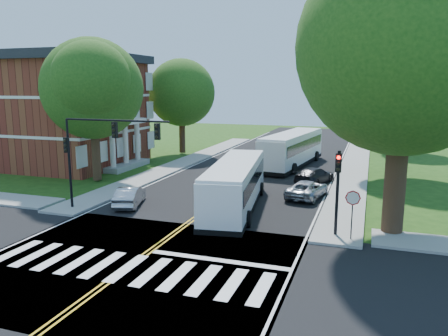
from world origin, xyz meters
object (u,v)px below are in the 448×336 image
at_px(bus_follow, 292,149).
at_px(hatchback, 130,196).
at_px(dark_sedan, 314,175).
at_px(suv, 307,189).
at_px(signal_nw, 100,143).
at_px(signal_ne, 338,182).
at_px(bus_lead, 235,184).

bearing_deg(bus_follow, hatchback, 74.49).
xyz_separation_m(hatchback, dark_sedan, (10.61, 10.62, 0.01)).
height_order(hatchback, suv, hatchback).
xyz_separation_m(bus_follow, dark_sedan, (3.08, -7.16, -1.06)).
height_order(bus_follow, hatchback, bus_follow).
relative_size(signal_nw, signal_ne, 1.62).
bearing_deg(bus_lead, bus_follow, -101.01).
relative_size(signal_ne, bus_lead, 0.37).
xyz_separation_m(signal_nw, signal_ne, (14.06, 0.01, -1.41)).
bearing_deg(dark_sedan, signal_nw, 66.86).
bearing_deg(bus_lead, dark_sedan, -121.32).
distance_m(signal_nw, suv, 14.36).
distance_m(hatchback, dark_sedan, 15.01).
relative_size(bus_lead, hatchback, 3.04).
relative_size(signal_nw, bus_lead, 0.60).
bearing_deg(bus_follow, dark_sedan, 120.71).
height_order(signal_ne, hatchback, signal_ne).
distance_m(hatchback, suv, 12.21).
bearing_deg(signal_ne, dark_sedan, 102.07).
bearing_deg(signal_nw, signal_ne, 0.05).
bearing_deg(hatchback, dark_sedan, -152.38).
relative_size(bus_lead, dark_sedan, 2.63).
relative_size(signal_nw, hatchback, 1.83).
distance_m(bus_lead, hatchback, 7.01).
relative_size(signal_nw, suv, 1.61).
relative_size(signal_ne, dark_sedan, 0.97).
bearing_deg(suv, bus_follow, -64.66).
distance_m(bus_follow, suv, 12.41).
bearing_deg(signal_ne, bus_lead, 152.06).
bearing_deg(hatchback, bus_lead, 175.57).
distance_m(bus_lead, dark_sedan, 9.88).
relative_size(bus_lead, bus_follow, 0.93).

